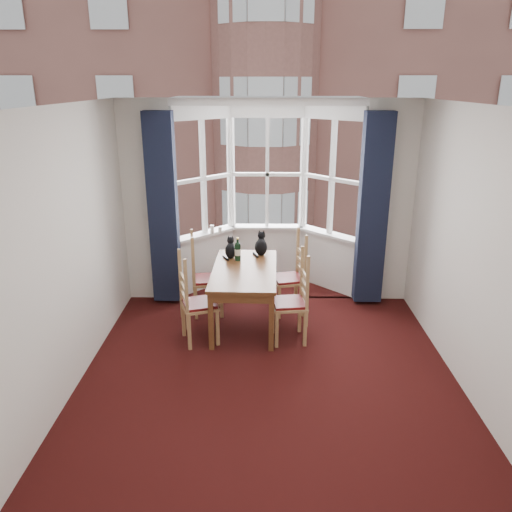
{
  "coord_description": "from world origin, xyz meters",
  "views": [
    {
      "loc": [
        -0.07,
        -4.5,
        2.99
      ],
      "look_at": [
        -0.15,
        1.05,
        1.05
      ],
      "focal_mm": 35.0,
      "sensor_mm": 36.0,
      "label": 1
    }
  ],
  "objects_px": {
    "chair_right_near": "(296,304)",
    "candle_short": "(220,230)",
    "chair_left_near": "(192,306)",
    "cat_left": "(231,250)",
    "cat_right": "(261,246)",
    "candle_tall": "(212,229)",
    "chair_left_far": "(201,281)",
    "chair_right_far": "(295,279)",
    "dining_table": "(245,275)",
    "wine_bottle": "(238,251)"
  },
  "relations": [
    {
      "from": "chair_left_near",
      "to": "chair_right_near",
      "type": "distance_m",
      "value": 1.25
    },
    {
      "from": "chair_right_near",
      "to": "cat_left",
      "type": "bearing_deg",
      "value": 134.45
    },
    {
      "from": "dining_table",
      "to": "chair_right_near",
      "type": "xyz_separation_m",
      "value": [
        0.64,
        -0.43,
        -0.2
      ]
    },
    {
      "from": "chair_right_near",
      "to": "candle_short",
      "type": "xyz_separation_m",
      "value": [
        -1.04,
        1.66,
        0.44
      ]
    },
    {
      "from": "chair_left_near",
      "to": "candle_tall",
      "type": "bearing_deg",
      "value": 87.05
    },
    {
      "from": "candle_tall",
      "to": "candle_short",
      "type": "xyz_separation_m",
      "value": [
        0.12,
        0.03,
        -0.02
      ]
    },
    {
      "from": "chair_right_near",
      "to": "cat_right",
      "type": "height_order",
      "value": "cat_right"
    },
    {
      "from": "chair_left_near",
      "to": "candle_short",
      "type": "height_order",
      "value": "candle_short"
    },
    {
      "from": "chair_right_far",
      "to": "candle_tall",
      "type": "relative_size",
      "value": 7.83
    },
    {
      "from": "dining_table",
      "to": "wine_bottle",
      "type": "relative_size",
      "value": 4.87
    },
    {
      "from": "chair_left_far",
      "to": "chair_right_far",
      "type": "distance_m",
      "value": 1.27
    },
    {
      "from": "chair_left_near",
      "to": "cat_right",
      "type": "height_order",
      "value": "cat_right"
    },
    {
      "from": "cat_left",
      "to": "candle_short",
      "type": "relative_size",
      "value": 3.47
    },
    {
      "from": "chair_right_near",
      "to": "candle_short",
      "type": "relative_size",
      "value": 10.78
    },
    {
      "from": "cat_right",
      "to": "chair_left_near",
      "type": "bearing_deg",
      "value": -127.46
    },
    {
      "from": "chair_left_near",
      "to": "cat_right",
      "type": "relative_size",
      "value": 2.76
    },
    {
      "from": "cat_right",
      "to": "wine_bottle",
      "type": "bearing_deg",
      "value": -141.22
    },
    {
      "from": "chair_right_near",
      "to": "cat_right",
      "type": "relative_size",
      "value": 2.76
    },
    {
      "from": "chair_left_near",
      "to": "candle_short",
      "type": "relative_size",
      "value": 10.78
    },
    {
      "from": "chair_right_near",
      "to": "candle_tall",
      "type": "bearing_deg",
      "value": 125.4
    },
    {
      "from": "dining_table",
      "to": "chair_right_far",
      "type": "xyz_separation_m",
      "value": [
        0.66,
        0.36,
        -0.2
      ]
    },
    {
      "from": "chair_left_near",
      "to": "candle_tall",
      "type": "distance_m",
      "value": 1.78
    },
    {
      "from": "chair_left_far",
      "to": "cat_left",
      "type": "height_order",
      "value": "cat_left"
    },
    {
      "from": "chair_left_far",
      "to": "wine_bottle",
      "type": "distance_m",
      "value": 0.66
    },
    {
      "from": "wine_bottle",
      "to": "chair_right_far",
      "type": "bearing_deg",
      "value": 3.91
    },
    {
      "from": "chair_left_far",
      "to": "cat_right",
      "type": "relative_size",
      "value": 2.76
    },
    {
      "from": "dining_table",
      "to": "chair_right_far",
      "type": "distance_m",
      "value": 0.78
    },
    {
      "from": "chair_left_near",
      "to": "cat_left",
      "type": "relative_size",
      "value": 3.1
    },
    {
      "from": "chair_left_near",
      "to": "candle_short",
      "type": "bearing_deg",
      "value": 83.3
    },
    {
      "from": "chair_right_far",
      "to": "cat_left",
      "type": "bearing_deg",
      "value": 176.13
    },
    {
      "from": "dining_table",
      "to": "candle_tall",
      "type": "bearing_deg",
      "value": 113.51
    },
    {
      "from": "cat_right",
      "to": "candle_short",
      "type": "bearing_deg",
      "value": 132.35
    },
    {
      "from": "chair_left_far",
      "to": "chair_right_far",
      "type": "height_order",
      "value": "same"
    },
    {
      "from": "cat_right",
      "to": "candle_tall",
      "type": "xyz_separation_m",
      "value": [
        -0.73,
        0.64,
        0.05
      ]
    },
    {
      "from": "dining_table",
      "to": "cat_left",
      "type": "xyz_separation_m",
      "value": [
        -0.2,
        0.42,
        0.2
      ]
    },
    {
      "from": "dining_table",
      "to": "chair_right_near",
      "type": "relative_size",
      "value": 1.65
    },
    {
      "from": "chair_right_near",
      "to": "cat_left",
      "type": "relative_size",
      "value": 3.1
    },
    {
      "from": "cat_right",
      "to": "candle_tall",
      "type": "height_order",
      "value": "cat_right"
    },
    {
      "from": "wine_bottle",
      "to": "chair_left_far",
      "type": "bearing_deg",
      "value": -177.55
    },
    {
      "from": "chair_right_near",
      "to": "cat_right",
      "type": "xyz_separation_m",
      "value": [
        -0.43,
        0.99,
        0.41
      ]
    },
    {
      "from": "chair_left_near",
      "to": "cat_left",
      "type": "height_order",
      "value": "cat_left"
    },
    {
      "from": "chair_left_near",
      "to": "cat_left",
      "type": "xyz_separation_m",
      "value": [
        0.41,
        0.93,
        0.4
      ]
    },
    {
      "from": "wine_bottle",
      "to": "dining_table",
      "type": "bearing_deg",
      "value": -72.45
    },
    {
      "from": "chair_left_near",
      "to": "chair_right_near",
      "type": "bearing_deg",
      "value": 3.64
    },
    {
      "from": "chair_left_far",
      "to": "chair_right_far",
      "type": "relative_size",
      "value": 1.0
    },
    {
      "from": "dining_table",
      "to": "chair_left_far",
      "type": "xyz_separation_m",
      "value": [
        -0.6,
        0.29,
        -0.2
      ]
    },
    {
      "from": "chair_right_near",
      "to": "wine_bottle",
      "type": "distance_m",
      "value": 1.13
    },
    {
      "from": "chair_right_near",
      "to": "wine_bottle",
      "type": "bearing_deg",
      "value": 134.74
    },
    {
      "from": "chair_left_near",
      "to": "chair_right_far",
      "type": "height_order",
      "value": "same"
    },
    {
      "from": "cat_right",
      "to": "candle_short",
      "type": "height_order",
      "value": "cat_right"
    }
  ]
}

